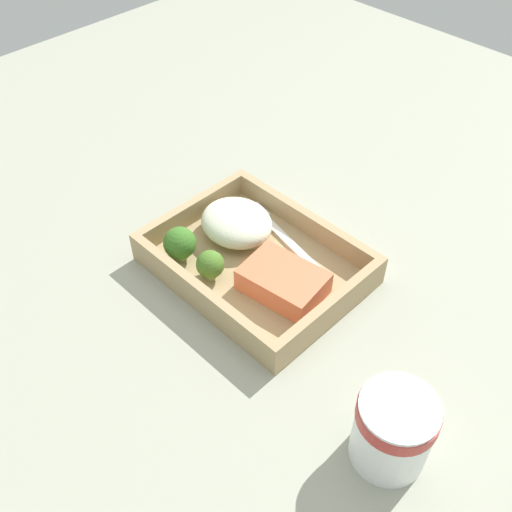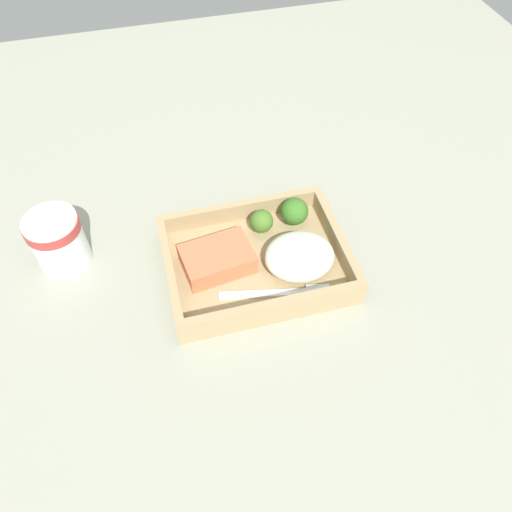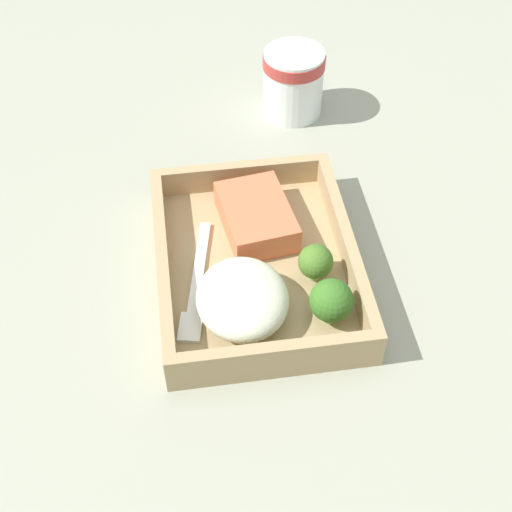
{
  "view_description": "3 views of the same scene",
  "coord_description": "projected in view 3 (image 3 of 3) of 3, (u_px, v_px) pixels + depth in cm",
  "views": [
    {
      "loc": [
        -38.81,
        38.78,
        56.9
      ],
      "look_at": [
        0.0,
        0.0,
        2.7
      ],
      "focal_mm": 42.0,
      "sensor_mm": 36.0,
      "label": 1
    },
    {
      "loc": [
        -11.7,
        -44.38,
        59.31
      ],
      "look_at": [
        0.0,
        0.0,
        2.7
      ],
      "focal_mm": 35.0,
      "sensor_mm": 36.0,
      "label": 2
    },
    {
      "loc": [
        48.73,
        -7.07,
        57.05
      ],
      "look_at": [
        0.0,
        0.0,
        2.7
      ],
      "focal_mm": 50.0,
      "sensor_mm": 36.0,
      "label": 3
    }
  ],
  "objects": [
    {
      "name": "fork",
      "position": [
        196.0,
        287.0,
        0.72
      ],
      "size": [
        15.81,
        4.8,
        0.44
      ],
      "color": "white",
      "rests_on": "takeout_tray"
    },
    {
      "name": "ground_plane",
      "position": [
        256.0,
        279.0,
        0.76
      ],
      "size": [
        160.0,
        160.0,
        2.0
      ],
      "primitive_type": "cube",
      "color": "#9B9D8A"
    },
    {
      "name": "paper_cup",
      "position": [
        293.0,
        79.0,
        0.91
      ],
      "size": [
        7.9,
        7.9,
        8.72
      ],
      "color": "white",
      "rests_on": "ground_plane"
    },
    {
      "name": "salmon_fillet",
      "position": [
        256.0,
        217.0,
        0.77
      ],
      "size": [
        10.9,
        8.3,
        3.18
      ],
      "primitive_type": "cube",
      "rotation": [
        0.0,
        0.0,
        0.14
      ],
      "color": "#E87048",
      "rests_on": "takeout_tray"
    },
    {
      "name": "broccoli_floret_1",
      "position": [
        316.0,
        262.0,
        0.72
      ],
      "size": [
        3.6,
        3.6,
        4.17
      ],
      "color": "#88A161",
      "rests_on": "takeout_tray"
    },
    {
      "name": "takeout_tray",
      "position": [
        256.0,
        269.0,
        0.75
      ],
      "size": [
        26.35,
        20.31,
        1.2
      ],
      "primitive_type": "cube",
      "color": "tan",
      "rests_on": "ground_plane"
    },
    {
      "name": "tray_rim",
      "position": [
        256.0,
        255.0,
        0.73
      ],
      "size": [
        26.35,
        20.31,
        3.2
      ],
      "color": "tan",
      "rests_on": "takeout_tray"
    },
    {
      "name": "broccoli_floret_2",
      "position": [
        331.0,
        301.0,
        0.68
      ],
      "size": [
        4.3,
        4.3,
        4.85
      ],
      "color": "#7D9D5C",
      "rests_on": "takeout_tray"
    },
    {
      "name": "mashed_potatoes",
      "position": [
        242.0,
        299.0,
        0.69
      ],
      "size": [
        10.21,
        9.01,
        4.37
      ],
      "primitive_type": "ellipsoid",
      "color": "silver",
      "rests_on": "takeout_tray"
    }
  ]
}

